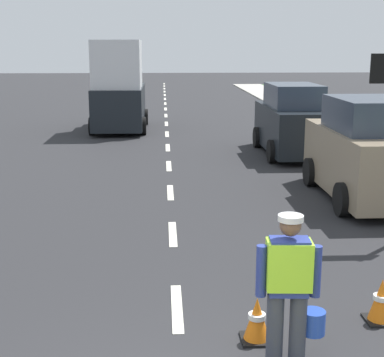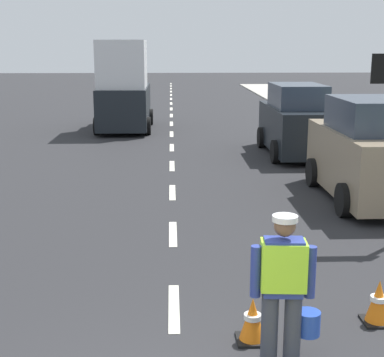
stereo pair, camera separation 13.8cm
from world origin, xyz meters
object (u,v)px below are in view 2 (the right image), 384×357
object	(u,v)px
traffic_cone_near	(378,302)
car_parked_far	(296,122)
car_parked_curbside	(371,153)
road_worker	(285,284)
traffic_cone_far	(252,320)
delivery_truck	(124,90)

from	to	relation	value
traffic_cone_near	car_parked_far	size ratio (longest dim) A/B	0.13
car_parked_curbside	car_parked_far	size ratio (longest dim) A/B	0.97
road_worker	car_parked_far	bearing A→B (deg)	77.35
traffic_cone_far	delivery_truck	size ratio (longest dim) A/B	0.11
road_worker	car_parked_curbside	bearing A→B (deg)	64.39
car_parked_curbside	road_worker	bearing A→B (deg)	-115.61
traffic_cone_near	delivery_truck	world-z (taller)	delivery_truck
road_worker	car_parked_far	world-z (taller)	car_parked_far
traffic_cone_near	car_parked_curbside	distance (m)	6.06
delivery_truck	car_parked_far	bearing A→B (deg)	-44.09
car_parked_far	car_parked_curbside	bearing A→B (deg)	-84.86
traffic_cone_near	car_parked_curbside	world-z (taller)	car_parked_curbside
traffic_cone_far	car_parked_far	size ratio (longest dim) A/B	0.12
delivery_truck	car_parked_far	distance (m)	7.98
traffic_cone_near	car_parked_far	xyz separation A→B (m)	(1.34, 11.11, 0.74)
car_parked_far	delivery_truck	bearing A→B (deg)	135.91
car_parked_curbside	delivery_truck	bearing A→B (deg)	119.58
traffic_cone_near	car_parked_far	world-z (taller)	car_parked_far
road_worker	traffic_cone_near	bearing A→B (deg)	34.07
traffic_cone_near	delivery_truck	size ratio (longest dim) A/B	0.12
road_worker	car_parked_curbside	xyz separation A→B (m)	(3.18, 6.64, 0.11)
traffic_cone_near	traffic_cone_far	xyz separation A→B (m)	(-1.60, -0.39, -0.01)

